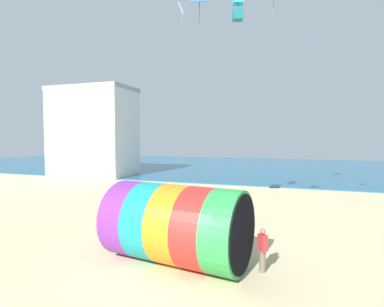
{
  "coord_description": "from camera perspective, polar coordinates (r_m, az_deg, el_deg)",
  "views": [
    {
      "loc": [
        3.76,
        -9.62,
        5.08
      ],
      "look_at": [
        -0.58,
        3.42,
        4.31
      ],
      "focal_mm": 28.0,
      "sensor_mm": 36.0,
      "label": 1
    }
  ],
  "objects": [
    {
      "name": "sea",
      "position": [
        51.13,
        14.11,
        -2.55
      ],
      "size": [
        120.0,
        40.0,
        0.1
      ],
      "primitive_type": "cube",
      "color": "#236084",
      "rests_on": "ground"
    },
    {
      "name": "kite_white_diamond",
      "position": [
        28.77,
        -1.95,
        25.76
      ],
      "size": [
        0.5,
        0.78,
        1.83
      ],
      "color": "white"
    },
    {
      "name": "kite_cyan_box",
      "position": [
        19.97,
        8.73,
        25.91
      ],
      "size": [
        0.74,
        0.74,
        1.67
      ],
      "color": "#2DB2C6"
    },
    {
      "name": "ground_plane",
      "position": [
        11.51,
        -2.88,
        -23.0
      ],
      "size": [
        120.0,
        120.0,
        0.0
      ],
      "primitive_type": "plane",
      "color": "#CCBA8C"
    },
    {
      "name": "kite_handler",
      "position": [
        12.05,
        13.28,
        -17.42
      ],
      "size": [
        0.4,
        0.41,
        1.67
      ],
      "color": "#726651",
      "rests_on": "ground"
    },
    {
      "name": "giant_inflatable_tube",
      "position": [
        12.36,
        -2.9,
        -13.29
      ],
      "size": [
        5.97,
        3.94,
        3.15
      ],
      "color": "purple",
      "rests_on": "ground"
    },
    {
      "name": "promenade_building",
      "position": [
        41.4,
        -18.26,
        3.96
      ],
      "size": [
        10.57,
        6.18,
        11.48
      ],
      "color": "silver",
      "rests_on": "ground"
    }
  ]
}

